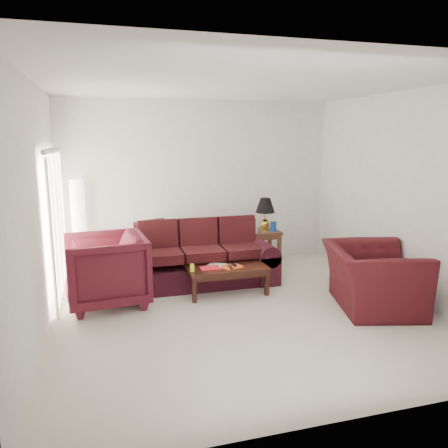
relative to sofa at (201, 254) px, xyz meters
name	(u,v)px	position (x,y,z in m)	size (l,w,h in m)	color
floor	(241,310)	(0.27, -1.25, -0.49)	(5.00, 5.00, 0.00)	beige
blinds	(56,225)	(-2.15, 0.05, 0.59)	(0.10, 2.00, 2.16)	silver
sofa	(201,254)	(0.00, 0.00, 0.00)	(2.39, 1.03, 0.98)	black
throw_pillow	(153,231)	(-0.67, 0.81, 0.25)	(0.41, 0.12, 0.41)	black
end_table	(263,247)	(1.37, 0.82, -0.17)	(0.58, 0.58, 0.63)	#482218
table_lamp	(265,214)	(1.42, 0.85, 0.44)	(0.36, 0.36, 0.60)	gold
clock	(254,229)	(1.13, 0.63, 0.21)	(0.14, 0.05, 0.14)	silver
blue_canister	(273,226)	(1.53, 0.71, 0.23)	(0.11, 0.11, 0.18)	#174099
picture_frame	(251,225)	(1.20, 1.02, 0.22)	(0.13, 0.02, 0.16)	silver
floor_lamp	(79,228)	(-1.89, 0.95, 0.35)	(0.27, 0.27, 1.68)	white
armchair_left	(106,270)	(-1.49, -0.50, 0.01)	(1.08, 1.11, 1.01)	#451019
armchair_right	(373,278)	(2.05, -1.64, -0.06)	(1.32, 1.16, 0.86)	#3C0D12
coffee_table	(227,280)	(0.27, -0.55, -0.28)	(1.21, 0.61, 0.42)	black
magazine_red	(210,268)	(0.00, -0.58, -0.06)	(0.28, 0.21, 0.02)	red
magazine_white	(217,265)	(0.14, -0.46, -0.06)	(0.26, 0.19, 0.01)	silver
magazine_orange	(232,267)	(0.33, -0.61, -0.06)	(0.29, 0.22, 0.02)	#F1581C
remote_a	(231,267)	(0.29, -0.68, -0.04)	(0.04, 0.15, 0.02)	black
remote_b	(234,264)	(0.37, -0.57, -0.04)	(0.05, 0.17, 0.02)	black
yellow_glass	(192,268)	(-0.28, -0.65, -0.01)	(0.06, 0.06, 0.11)	#F9FF38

